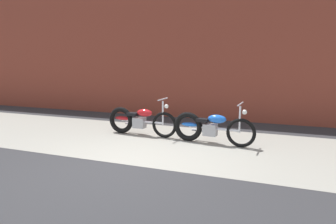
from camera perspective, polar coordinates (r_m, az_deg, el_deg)
ground_plane at (r=5.63m, az=-7.69°, el=-10.40°), size 80.00×80.00×0.00m
sidewalk_slab at (r=7.15m, az=-1.10°, el=-5.90°), size 36.00×3.50×0.01m
brick_building_wall at (r=10.19m, az=6.09°, el=12.71°), size 36.00×0.50×4.93m
motorcycle_red at (r=7.79m, az=-6.20°, el=-1.65°), size 2.01×0.58×1.03m
motorcycle_blue at (r=7.00m, az=7.77°, el=-2.99°), size 2.01×0.58×1.03m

